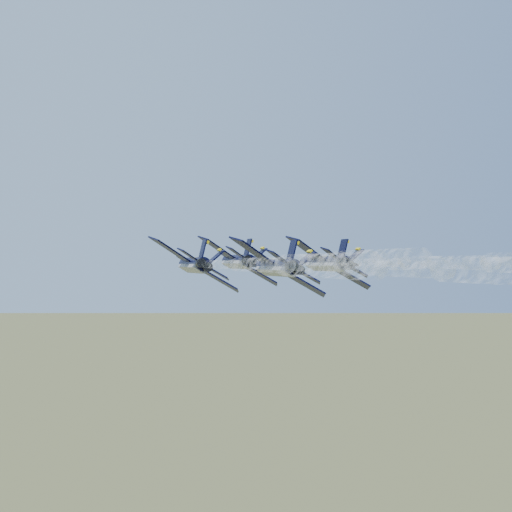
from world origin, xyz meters
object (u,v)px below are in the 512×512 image
object	(u,v)px
jet_left	(193,264)
jet_lead	(237,261)
jet_slot	(276,267)
jet_right	(326,263)

from	to	relation	value
jet_left	jet_lead	bearing A→B (deg)	52.95
jet_lead	jet_slot	distance (m)	22.47
jet_right	jet_lead	bearing A→B (deg)	135.91
jet_lead	jet_left	bearing A→B (deg)	-127.05
jet_lead	jet_slot	xyz separation A→B (m)	(-1.35, -22.43, 0.00)
jet_right	jet_slot	bearing A→B (deg)	-132.79
jet_slot	jet_lead	bearing A→B (deg)	90.44
jet_lead	jet_slot	size ratio (longest dim) A/B	1.00
jet_left	jet_right	bearing A→B (deg)	3.10
jet_left	jet_slot	bearing A→B (deg)	-49.65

